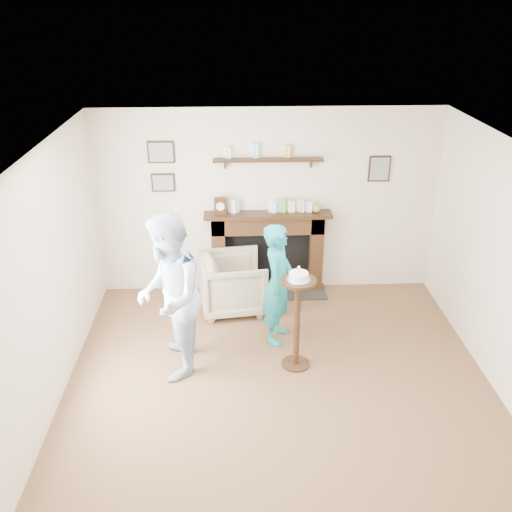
# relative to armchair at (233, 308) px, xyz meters

# --- Properties ---
(ground) EXTENTS (5.00, 5.00, 0.00)m
(ground) POSITION_rel_armchair_xyz_m (0.48, -1.90, 0.00)
(ground) COLOR brown
(ground) RESTS_ON ground
(room_shell) EXTENTS (4.54, 5.02, 2.52)m
(room_shell) POSITION_rel_armchair_xyz_m (0.47, -1.21, 1.62)
(room_shell) COLOR beige
(room_shell) RESTS_ON ground
(armchair) EXTENTS (0.91, 0.89, 0.74)m
(armchair) POSITION_rel_armchair_xyz_m (0.00, 0.00, 0.00)
(armchair) COLOR tan
(armchair) RESTS_ON ground
(man) EXTENTS (0.73, 0.92, 1.82)m
(man) POSITION_rel_armchair_xyz_m (-0.66, -1.31, 0.00)
(man) COLOR #B0BADC
(man) RESTS_ON ground
(woman) EXTENTS (0.50, 0.62, 1.47)m
(woman) POSITION_rel_armchair_xyz_m (0.52, -0.73, 0.00)
(woman) COLOR teal
(woman) RESTS_ON ground
(pedestal_table) EXTENTS (0.38, 0.38, 1.22)m
(pedestal_table) POSITION_rel_armchair_xyz_m (0.69, -1.27, 0.75)
(pedestal_table) COLOR black
(pedestal_table) RESTS_ON ground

